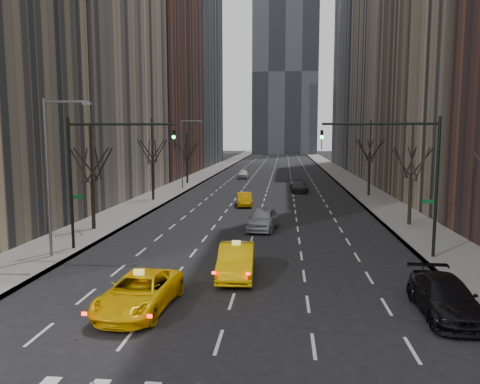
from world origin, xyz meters
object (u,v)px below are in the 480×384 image
(silver_sedan_ahead, at_px, (263,219))
(parked_suv_black, at_px, (445,297))
(taxi_sedan, at_px, (236,261))
(taxi_suv, at_px, (139,292))

(silver_sedan_ahead, height_order, parked_suv_black, silver_sedan_ahead)
(parked_suv_black, bearing_deg, taxi_sedan, 154.12)
(taxi_sedan, bearing_deg, taxi_suv, -127.75)
(taxi_suv, distance_m, parked_suv_black, 12.25)
(taxi_suv, bearing_deg, silver_sedan_ahead, 79.85)
(taxi_suv, height_order, silver_sedan_ahead, silver_sedan_ahead)
(taxi_sedan, bearing_deg, silver_sedan_ahead, 83.68)
(taxi_suv, height_order, parked_suv_black, same)
(silver_sedan_ahead, bearing_deg, taxi_suv, -96.69)
(silver_sedan_ahead, relative_size, parked_suv_black, 0.94)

